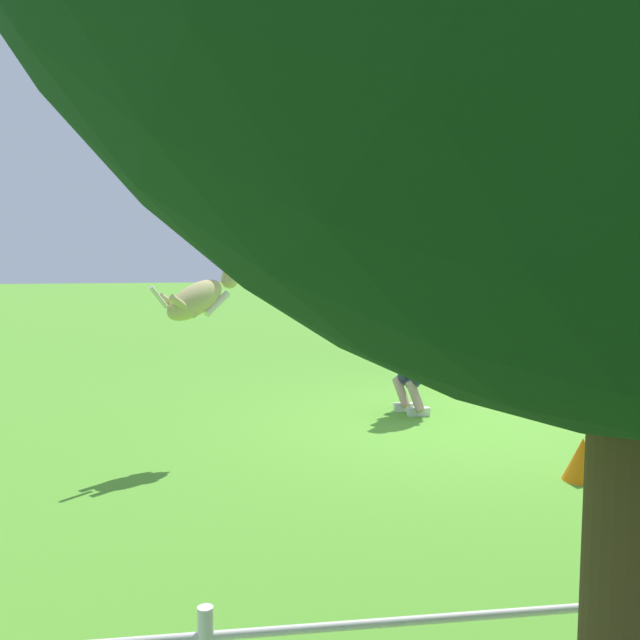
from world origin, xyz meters
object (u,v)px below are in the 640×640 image
at_px(frisbee_held, 404,369).
at_px(person, 412,357).
at_px(training_cone, 582,459).
at_px(dog, 199,299).
at_px(frisbee_flying, 226,261).

bearing_deg(frisbee_held, person, -119.83).
bearing_deg(frisbee_held, training_cone, 113.58).
distance_m(dog, frisbee_flying, 0.51).
xyz_separation_m(person, dog, (2.51, 1.25, 0.83)).
relative_size(person, frisbee_flying, 4.99).
distance_m(dog, frisbee_held, 2.66).
relative_size(person, dog, 1.45).
distance_m(frisbee_flying, frisbee_held, 2.50).
relative_size(frisbee_flying, frisbee_held, 0.97).
height_order(frisbee_flying, training_cone, frisbee_flying).
height_order(frisbee_held, training_cone, frisbee_held).
xyz_separation_m(dog, training_cone, (-3.32, 1.38, -1.34)).
bearing_deg(training_cone, dog, -22.61).
bearing_deg(person, frisbee_held, 38.35).
relative_size(frisbee_flying, training_cone, 0.69).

